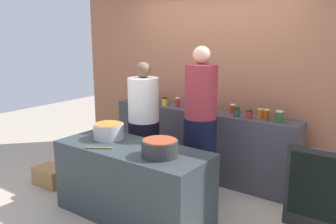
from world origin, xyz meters
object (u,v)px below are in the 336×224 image
object	(u,v)px
preserve_jar_4	(178,102)
preserve_jar_7	(213,109)
preserve_jar_0	(140,96)
preserve_jar_5	(191,105)
preserve_jar_2	(156,100)
preserve_jar_8	(233,109)
preserve_jar_11	(260,113)
cook_in_cap	(200,133)
preserve_jar_1	(152,98)
preserve_jar_6	(196,106)
preserve_jar_10	(249,114)
preserve_jar_3	(165,101)
cooking_pot_center	(160,148)
bread_crate	(51,176)
preserve_jar_13	(279,117)
cook_with_tongs	(144,133)
cooking_pot_left	(109,131)
preserve_jar_12	(266,115)
preserve_jar_9	(236,112)
chalkboard_sign	(314,190)
wooden_spoon	(99,148)

from	to	relation	value
preserve_jar_4	preserve_jar_7	distance (m)	0.62
preserve_jar_0	preserve_jar_5	xyz separation A→B (m)	(0.99, -0.10, -0.00)
preserve_jar_2	preserve_jar_8	size ratio (longest dim) A/B	1.01
preserve_jar_11	cook_in_cap	world-z (taller)	cook_in_cap
preserve_jar_8	preserve_jar_1	bearing A→B (deg)	-179.71
preserve_jar_1	preserve_jar_7	world-z (taller)	preserve_jar_1
preserve_jar_6	preserve_jar_10	size ratio (longest dim) A/B	1.19
preserve_jar_3	preserve_jar_7	world-z (taller)	preserve_jar_3
preserve_jar_0	cooking_pot_center	world-z (taller)	preserve_jar_0
bread_crate	cook_in_cap	bearing A→B (deg)	23.84
preserve_jar_0	preserve_jar_5	bearing A→B (deg)	-5.67
preserve_jar_13	cook_with_tongs	xyz separation A→B (m)	(-1.46, -0.72, -0.28)
preserve_jar_5	cooking_pot_left	size ratio (longest dim) A/B	0.38
cook_with_tongs	cooking_pot_left	bearing A→B (deg)	-94.67
cooking_pot_left	cooking_pot_center	world-z (taller)	cooking_pot_left
cooking_pot_center	cook_in_cap	distance (m)	0.82
preserve_jar_4	preserve_jar_12	distance (m)	1.30
preserve_jar_8	preserve_jar_10	distance (m)	0.31
preserve_jar_1	cook_in_cap	size ratio (longest dim) A/B	0.07
preserve_jar_0	bread_crate	world-z (taller)	preserve_jar_0
preserve_jar_11	cook_in_cap	distance (m)	0.82
preserve_jar_12	cooking_pot_center	world-z (taller)	preserve_jar_12
preserve_jar_5	preserve_jar_7	xyz separation A→B (m)	(0.37, -0.04, -0.01)
preserve_jar_2	cook_with_tongs	size ratio (longest dim) A/B	0.08
preserve_jar_0	cooking_pot_center	size ratio (longest dim) A/B	0.39
preserve_jar_5	preserve_jar_13	world-z (taller)	preserve_jar_13
preserve_jar_7	preserve_jar_11	distance (m)	0.60
preserve_jar_0	preserve_jar_8	distance (m)	1.57
preserve_jar_13	preserve_jar_2	bearing A→B (deg)	179.94
preserve_jar_5	preserve_jar_8	distance (m)	0.59
preserve_jar_1	bread_crate	distance (m)	1.80
preserve_jar_9	cook_with_tongs	xyz separation A→B (m)	(-0.93, -0.69, -0.27)
preserve_jar_11	cooking_pot_left	size ratio (longest dim) A/B	0.34
preserve_jar_8	chalkboard_sign	bearing A→B (deg)	-27.78
preserve_jar_2	cooking_pot_left	world-z (taller)	preserve_jar_2
preserve_jar_8	wooden_spoon	distance (m)	1.85
preserve_jar_7	cooking_pot_center	distance (m)	1.39
preserve_jar_11	cook_with_tongs	xyz separation A→B (m)	(-1.19, -0.80, -0.27)
preserve_jar_9	preserve_jar_6	bearing A→B (deg)	-179.40
cooking_pot_left	preserve_jar_2	bearing A→B (deg)	103.94
preserve_jar_13	cooking_pot_left	size ratio (longest dim) A/B	0.40
preserve_jar_1	preserve_jar_8	distance (m)	1.33
preserve_jar_3	chalkboard_sign	distance (m)	2.35
cooking_pot_left	preserve_jar_9	bearing A→B (deg)	52.25
preserve_jar_1	preserve_jar_3	xyz separation A→B (m)	(0.31, -0.10, -0.00)
preserve_jar_1	preserve_jar_7	bearing A→B (deg)	-6.73
preserve_jar_0	preserve_jar_3	size ratio (longest dim) A/B	1.16
preserve_jar_2	preserve_jar_7	distance (m)	0.97
preserve_jar_3	wooden_spoon	size ratio (longest dim) A/B	0.43
cooking_pot_center	preserve_jar_7	bearing A→B (deg)	96.96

